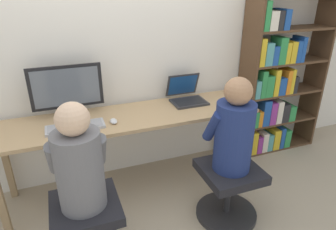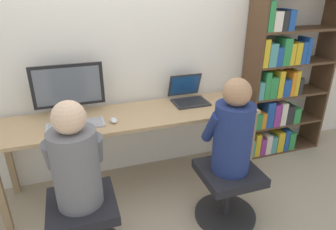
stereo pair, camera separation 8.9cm
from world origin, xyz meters
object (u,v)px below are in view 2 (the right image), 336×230
at_px(office_chair_right, 227,190).
at_px(person_at_monitor, 75,160).
at_px(desktop_monitor, 68,88).
at_px(office_chair_left, 85,225).
at_px(bookshelf, 279,86).
at_px(person_at_laptop, 233,131).
at_px(laptop, 189,96).
at_px(keyboard, 76,125).

xyz_separation_m(office_chair_right, person_at_monitor, (-1.10, -0.01, 0.51)).
bearing_deg(desktop_monitor, office_chair_left, -90.68).
distance_m(office_chair_left, bookshelf, 2.30).
xyz_separation_m(office_chair_left, person_at_laptop, (1.10, 0.03, 0.53)).
bearing_deg(laptop, desktop_monitor, 178.59).
relative_size(laptop, person_at_monitor, 0.46).
height_order(keyboard, bookshelf, bookshelf).
xyz_separation_m(desktop_monitor, person_at_monitor, (-0.01, -0.82, -0.19)).
relative_size(keyboard, office_chair_right, 0.90).
xyz_separation_m(desktop_monitor, office_chair_right, (1.09, -0.80, -0.71)).
xyz_separation_m(office_chair_right, person_at_laptop, (0.00, 0.01, 0.53)).
bearing_deg(keyboard, person_at_monitor, -92.74).
distance_m(office_chair_right, person_at_laptop, 0.53).
distance_m(office_chair_right, person_at_monitor, 1.22).
distance_m(office_chair_left, office_chair_right, 1.10).
relative_size(laptop, person_at_laptop, 0.45).
height_order(office_chair_right, person_at_monitor, person_at_monitor).
bearing_deg(laptop, office_chair_left, -143.31).
distance_m(laptop, person_at_laptop, 0.77).
bearing_deg(office_chair_right, desktop_monitor, 143.64).
relative_size(person_at_laptop, bookshelf, 0.43).
height_order(office_chair_left, person_at_monitor, person_at_monitor).
xyz_separation_m(person_at_laptop, bookshelf, (1.00, 0.78, -0.02)).
distance_m(laptop, office_chair_right, 0.94).
relative_size(laptop, keyboard, 0.73).
distance_m(laptop, person_at_monitor, 1.33).
xyz_separation_m(desktop_monitor, person_at_laptop, (1.09, -0.80, -0.18)).
xyz_separation_m(keyboard, office_chair_left, (-0.03, -0.58, -0.48)).
bearing_deg(office_chair_right, laptop, 92.29).
relative_size(desktop_monitor, office_chair_left, 1.16).
bearing_deg(desktop_monitor, keyboard, -85.76).
bearing_deg(office_chair_right, person_at_monitor, -179.22).
distance_m(office_chair_left, person_at_laptop, 1.22).
xyz_separation_m(person_at_monitor, person_at_laptop, (1.10, 0.02, 0.01)).
height_order(laptop, office_chair_left, laptop).
bearing_deg(person_at_laptop, desktop_monitor, 143.82).
relative_size(office_chair_left, person_at_laptop, 0.69).
height_order(laptop, keyboard, laptop).
xyz_separation_m(laptop, bookshelf, (1.03, 0.00, -0.01)).
bearing_deg(desktop_monitor, person_at_laptop, -36.18).
bearing_deg(desktop_monitor, person_at_monitor, -90.68).
bearing_deg(person_at_monitor, bookshelf, 20.80).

